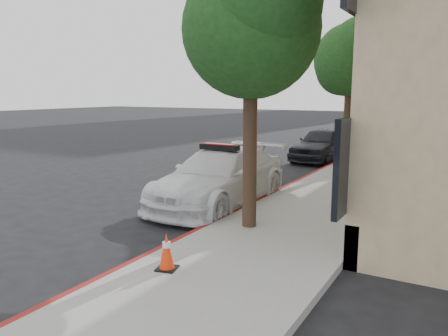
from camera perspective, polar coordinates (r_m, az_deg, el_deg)
ground at (r=12.67m, az=-4.42°, el=-3.85°), size 120.00×120.00×0.00m
sidewalk at (r=20.64m, az=20.21°, el=1.13°), size 3.20×50.00×0.15m
curb_strip at (r=20.94m, az=16.06°, el=1.47°), size 0.12×50.00×0.15m
tree_near at (r=9.17m, az=3.69°, el=17.83°), size 2.92×2.82×5.62m
tree_mid at (r=16.67m, az=16.29°, el=13.49°), size 2.77×2.64×5.43m
tree_far at (r=24.51m, az=20.89°, el=12.50°), size 3.10×3.00×5.81m
police_car at (r=11.77m, az=-0.58°, el=-1.14°), size 2.13×5.17×1.65m
parked_car_mid at (r=19.80m, az=12.79°, el=3.09°), size 2.05×4.46×1.48m
parked_car_far at (r=30.36m, az=18.17°, el=4.94°), size 1.84×4.02×1.28m
fire_hydrant at (r=12.09m, az=15.08°, el=-2.35°), size 0.31×0.28×0.74m
traffic_cone at (r=7.27m, az=-7.51°, el=-10.75°), size 0.39×0.39×0.61m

